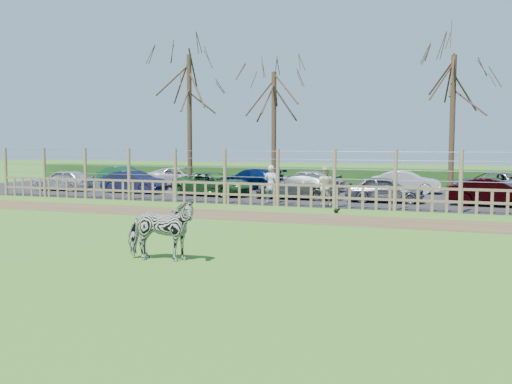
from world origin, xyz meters
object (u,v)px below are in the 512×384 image
(car_10, at_px, (314,181))
(car_8, at_px, (181,177))
(car_4, at_px, (385,189))
(crow, at_px, (336,211))
(visitor_a, at_px, (271,184))
(car_1, at_px, (134,182))
(zebra, at_px, (160,230))
(car_7, at_px, (125,176))
(tree_left, at_px, (189,90))
(car_11, at_px, (406,182))
(tree_mid, at_px, (274,103))
(tree_right, at_px, (453,92))
(car_3, at_px, (297,187))
(car_2, at_px, (213,184))
(car_5, at_px, (494,192))
(car_12, at_px, (489,184))
(car_9, at_px, (250,179))
(car_0, at_px, (64,180))
(visitor_b, at_px, (325,186))

(car_10, bearing_deg, car_8, 90.32)
(car_4, bearing_deg, car_8, 64.51)
(crow, bearing_deg, visitor_a, 146.56)
(crow, height_order, car_1, car_1)
(zebra, bearing_deg, car_7, 24.02)
(tree_left, bearing_deg, visitor_a, -32.27)
(car_7, distance_m, car_11, 17.78)
(tree_mid, distance_m, zebra, 18.17)
(tree_right, height_order, visitor_a, tree_right)
(tree_left, distance_m, tree_right, 13.59)
(crow, bearing_deg, car_3, 122.29)
(crow, distance_m, car_8, 15.19)
(car_2, bearing_deg, visitor_a, -114.76)
(car_5, relative_size, car_8, 0.84)
(car_1, height_order, car_7, same)
(car_12, bearing_deg, car_2, -74.94)
(visitor_a, bearing_deg, car_4, -156.27)
(tree_left, xyz_separation_m, car_3, (6.50, -1.41, -4.98))
(car_2, distance_m, car_7, 9.85)
(tree_left, bearing_deg, car_9, 54.99)
(visitor_a, distance_m, car_0, 13.58)
(tree_left, distance_m, car_9, 6.37)
(tree_right, height_order, car_2, tree_right)
(tree_mid, distance_m, crow, 9.84)
(car_5, bearing_deg, car_4, 95.79)
(visitor_a, height_order, crow, visitor_a)
(car_12, bearing_deg, visitor_b, -46.94)
(car_5, distance_m, car_7, 22.59)
(car_4, relative_size, car_11, 0.97)
(car_4, height_order, car_12, same)
(tree_mid, height_order, car_1, tree_mid)
(visitor_a, xyz_separation_m, crow, (3.50, -2.31, -0.80))
(tree_left, distance_m, car_10, 8.56)
(car_1, xyz_separation_m, car_2, (4.71, 0.04, 0.00))
(car_0, xyz_separation_m, car_1, (4.63, 0.03, 0.00))
(car_9, xyz_separation_m, car_10, (3.92, -0.06, 0.00))
(car_1, xyz_separation_m, car_5, (18.12, -0.43, 0.00))
(car_4, distance_m, car_12, 7.18)
(car_0, relative_size, car_8, 0.82)
(tree_right, bearing_deg, tree_mid, -176.82)
(car_12, bearing_deg, zebra, -26.79)
(car_0, distance_m, car_2, 9.34)
(car_10, bearing_deg, car_4, -134.64)
(car_8, bearing_deg, zebra, -149.80)
(car_8, distance_m, car_12, 17.76)
(tree_left, height_order, crow, tree_left)
(car_11, height_order, car_12, same)
(visitor_a, height_order, car_2, visitor_a)
(car_1, height_order, car_11, same)
(car_2, xyz_separation_m, car_7, (-8.53, 4.91, 0.00))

